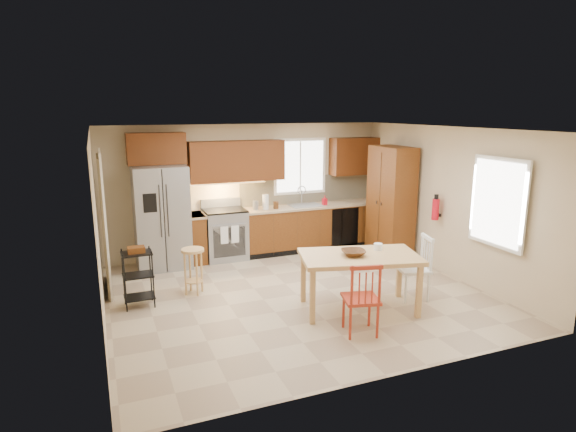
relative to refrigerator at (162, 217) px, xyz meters
The scene contains 33 objects.
floor 2.87m from the refrigerator, 51.34° to the right, with size 5.50×5.50×0.00m, color tan.
ceiling 3.15m from the refrigerator, 51.34° to the right, with size 5.50×5.00×0.02m, color silver.
wall_back 1.77m from the refrigerator, 12.44° to the left, with size 5.50×0.02×2.50m, color #CCB793.
wall_front 4.94m from the refrigerator, 69.82° to the right, with size 5.50×0.02×2.50m, color #CCB793.
wall_left 2.39m from the refrigerator, 116.29° to the right, with size 0.02×5.00×2.50m, color #CCB793.
wall_right 4.94m from the refrigerator, 25.53° to the right, with size 0.02×5.00×2.50m, color #CCB793.
refrigerator is the anchor object (origin of this frame).
range_stove 1.24m from the refrigerator, ahead, with size 0.76×0.63×0.92m, color gray.
base_cabinet_narrow 0.76m from the refrigerator, ahead, with size 0.30×0.60×0.90m, color brown.
base_cabinet_run 3.03m from the refrigerator, ahead, with size 2.92×0.60×0.90m, color brown.
dishwasher 3.59m from the refrigerator, ahead, with size 0.60×0.02×0.78m, color black.
backsplash 3.02m from the refrigerator, ahead, with size 2.92×0.03×0.55m, color beige.
upper_over_fridge 1.21m from the refrigerator, 90.00° to the left, with size 1.00×0.35×0.55m, color #58260E.
upper_left_block 1.73m from the refrigerator, ahead, with size 1.80×0.35×0.75m, color #58260E.
upper_right_block 4.06m from the refrigerator, ahead, with size 1.00×0.35×0.75m, color #58260E.
window_back 2.92m from the refrigerator, ahead, with size 1.12×0.04×1.12m, color white.
sink 2.80m from the refrigerator, ahead, with size 0.62×0.46×0.16m, color gray.
undercab_glow 1.27m from the refrigerator, ahead, with size 1.60×0.30×0.01m, color #FFBF66.
soap_bottle 3.18m from the refrigerator, ahead, with size 0.09×0.09×0.19m, color red.
paper_towel 1.95m from the refrigerator, ahead, with size 0.12×0.12×0.28m, color white.
canister_steel 1.75m from the refrigerator, ahead, with size 0.11×0.11×0.18m, color gray.
canister_wood 2.15m from the refrigerator, ahead, with size 0.10×0.10×0.14m, color #522E16.
pantry 4.23m from the refrigerator, 12.62° to the right, with size 0.50×0.95×2.10m, color brown.
fire_extinguisher 4.76m from the refrigerator, 24.52° to the right, with size 0.12×0.12×0.36m, color red.
window_right 5.50m from the refrigerator, 36.79° to the right, with size 0.04×1.02×1.32m, color white.
doorway 1.28m from the refrigerator, 139.62° to the right, with size 0.04×0.95×2.10m, color #8C7A59.
dining_table 3.77m from the refrigerator, 52.09° to the right, with size 1.62×0.91×0.79m, color tan, non-canonical shape.
chair_red 4.11m from the refrigerator, 61.59° to the right, with size 0.45×0.45×0.95m, color #A02B18, non-canonical shape.
chair_white 4.37m from the refrigerator, 41.76° to the right, with size 0.45×0.45×0.95m, color white, non-canonical shape.
table_bowl 3.68m from the refrigerator, 53.33° to the right, with size 0.33×0.33×0.08m, color #522E16.
table_jar 3.89m from the refrigerator, 47.04° to the right, with size 0.12×0.12×0.14m, color white.
bar_stool 1.61m from the refrigerator, 80.41° to the right, with size 0.35×0.35×0.71m, color tan, non-canonical shape.
utility_cart 1.84m from the refrigerator, 108.82° to the right, with size 0.42×0.33×0.84m, color black, non-canonical shape.
Camera 1 is at (-2.70, -6.37, 2.79)m, focal length 30.00 mm.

